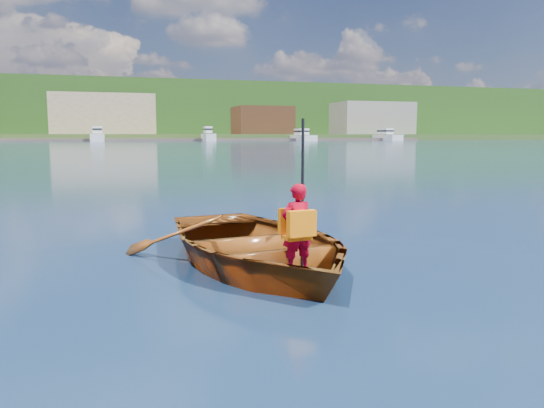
# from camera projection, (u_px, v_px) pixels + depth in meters

# --- Properties ---
(ground) EXTENTS (600.00, 600.00, 0.00)m
(ground) POSITION_uv_depth(u_px,v_px,m) (229.00, 272.00, 6.63)
(ground) COLOR #0E1E40
(ground) RESTS_ON ground
(rowboat) EXTENTS (3.52, 4.52, 0.86)m
(rowboat) POSITION_uv_depth(u_px,v_px,m) (255.00, 244.00, 6.95)
(rowboat) COLOR brown
(rowboat) RESTS_ON ground
(child_paddler) EXTENTS (0.41, 0.38, 1.79)m
(child_paddler) POSITION_uv_depth(u_px,v_px,m) (297.00, 227.00, 6.16)
(child_paddler) COLOR #9D0015
(child_paddler) RESTS_ON ground
(shoreline) EXTENTS (400.00, 140.00, 22.00)m
(shoreline) POSITION_uv_depth(u_px,v_px,m) (120.00, 115.00, 230.64)
(shoreline) COLOR #3D5A25
(shoreline) RESTS_ON ground
(dock) EXTENTS (159.98, 12.77, 0.80)m
(dock) POSITION_uv_depth(u_px,v_px,m) (157.00, 140.00, 150.16)
(dock) COLOR brown
(dock) RESTS_ON ground
(waterfront_buildings) EXTENTS (202.00, 16.00, 14.00)m
(waterfront_buildings) POSITION_uv_depth(u_px,v_px,m) (94.00, 115.00, 160.64)
(waterfront_buildings) COLOR brown
(waterfront_buildings) RESTS_ON ground
(marina_yachts) EXTENTS (145.45, 13.87, 4.37)m
(marina_yachts) POSITION_uv_depth(u_px,v_px,m) (170.00, 136.00, 146.46)
(marina_yachts) COLOR white
(marina_yachts) RESTS_ON ground
(hillside_trees) EXTENTS (321.76, 84.17, 24.80)m
(hillside_trees) POSITION_uv_depth(u_px,v_px,m) (81.00, 96.00, 229.47)
(hillside_trees) COLOR #382314
(hillside_trees) RESTS_ON ground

